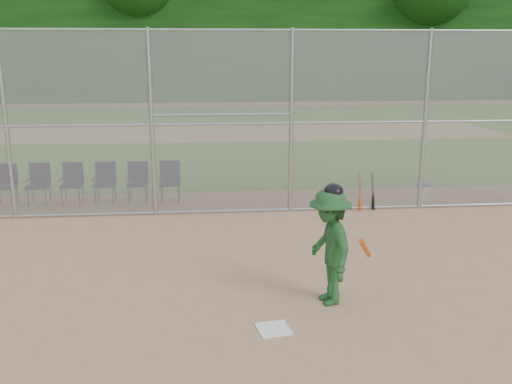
{
  "coord_description": "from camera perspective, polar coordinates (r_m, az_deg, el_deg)",
  "views": [
    {
      "loc": [
        -0.89,
        -7.26,
        3.56
      ],
      "look_at": [
        0.0,
        2.5,
        1.1
      ],
      "focal_mm": 40.0,
      "sensor_mm": 36.0,
      "label": 1
    }
  ],
  "objects": [
    {
      "name": "ground",
      "position": [
        8.13,
        1.64,
        -11.87
      ],
      "size": [
        100.0,
        100.0,
        0.0
      ],
      "primitive_type": "plane",
      "color": "tan",
      "rests_on": "ground"
    },
    {
      "name": "grass_strip",
      "position": [
        25.52,
        -3.18,
        6.06
      ],
      "size": [
        100.0,
        100.0,
        0.0
      ],
      "primitive_type": "plane",
      "color": "#366C20",
      "rests_on": "ground"
    },
    {
      "name": "dirt_patch_far",
      "position": [
        25.52,
        -3.18,
        6.07
      ],
      "size": [
        24.0,
        24.0,
        0.0
      ],
      "primitive_type": "plane",
      "color": "tan",
      "rests_on": "ground"
    },
    {
      "name": "backstop_fence",
      "position": [
        12.38,
        -1.06,
        7.17
      ],
      "size": [
        16.09,
        0.09,
        4.0
      ],
      "color": "gray",
      "rests_on": "ground"
    },
    {
      "name": "treeline",
      "position": [
        27.34,
        -3.51,
        18.13
      ],
      "size": [
        81.0,
        60.0,
        11.0
      ],
      "color": "black",
      "rests_on": "ground"
    },
    {
      "name": "home_plate",
      "position": [
        7.66,
        1.77,
        -13.53
      ],
      "size": [
        0.47,
        0.47,
        0.02
      ],
      "primitive_type": "cube",
      "rotation": [
        0.0,
        0.0,
        0.16
      ],
      "color": "white",
      "rests_on": "ground"
    },
    {
      "name": "batter_at_plate",
      "position": [
        8.16,
        7.36,
        -5.39
      ],
      "size": [
        0.99,
        1.34,
        1.76
      ],
      "color": "#1D4A23",
      "rests_on": "ground"
    },
    {
      "name": "water_cooler",
      "position": [
        14.47,
        16.28,
        0.07
      ],
      "size": [
        0.31,
        0.31,
        0.39
      ],
      "color": "white",
      "rests_on": "ground"
    },
    {
      "name": "spare_bats",
      "position": [
        13.21,
        10.97,
        0.07
      ],
      "size": [
        0.36,
        0.3,
        0.84
      ],
      "color": "#D84C14",
      "rests_on": "ground"
    },
    {
      "name": "chair_1",
      "position": [
        14.49,
        -23.85,
        0.6
      ],
      "size": [
        0.54,
        0.52,
        0.96
      ],
      "primitive_type": null,
      "color": "black",
      "rests_on": "ground"
    },
    {
      "name": "chair_2",
      "position": [
        14.26,
        -20.94,
        0.68
      ],
      "size": [
        0.54,
        0.52,
        0.96
      ],
      "primitive_type": null,
      "color": "black",
      "rests_on": "ground"
    },
    {
      "name": "chair_3",
      "position": [
        14.07,
        -17.95,
        0.75
      ],
      "size": [
        0.54,
        0.52,
        0.96
      ],
      "primitive_type": null,
      "color": "black",
      "rests_on": "ground"
    },
    {
      "name": "chair_4",
      "position": [
        13.92,
        -14.89,
        0.83
      ],
      "size": [
        0.54,
        0.52,
        0.96
      ],
      "primitive_type": null,
      "color": "black",
      "rests_on": "ground"
    },
    {
      "name": "chair_5",
      "position": [
        13.81,
        -11.76,
        0.91
      ],
      "size": [
        0.54,
        0.52,
        0.96
      ],
      "primitive_type": null,
      "color": "black",
      "rests_on": "ground"
    },
    {
      "name": "chair_6",
      "position": [
        13.75,
        -8.6,
        0.98
      ],
      "size": [
        0.54,
        0.52,
        0.96
      ],
      "primitive_type": null,
      "color": "black",
      "rests_on": "ground"
    }
  ]
}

